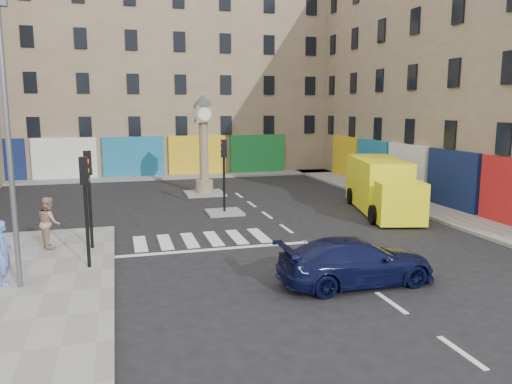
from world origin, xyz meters
name	(u,v)px	position (x,y,z in m)	size (l,w,h in m)	color
ground	(321,253)	(0.00, 0.00, 0.00)	(120.00, 120.00, 0.00)	black
sidewalk_right	(388,196)	(8.70, 10.00, 0.07)	(2.60, 30.00, 0.15)	gray
sidewalk_far	(161,177)	(-4.00, 22.20, 0.07)	(32.00, 2.40, 0.15)	gray
island_near	(224,212)	(-2.00, 8.00, 0.06)	(1.80, 1.80, 0.12)	gray
island_far	(205,193)	(-2.00, 14.00, 0.06)	(2.40, 2.40, 0.12)	gray
building_right	(484,65)	(15.00, 10.00, 8.00)	(10.00, 30.00, 16.00)	#9A8665
building_far	(152,71)	(-4.00, 28.00, 8.50)	(32.00, 10.00, 17.00)	gray
traffic_light_left_near	(85,194)	(-8.30, 0.20, 2.62)	(0.28, 0.22, 3.70)	black
traffic_light_left_far	(89,184)	(-8.30, 2.60, 2.62)	(0.28, 0.22, 3.70)	black
traffic_light_island	(224,164)	(-2.00, 8.00, 2.59)	(0.28, 0.22, 3.70)	black
lamp_post	(7,130)	(-10.20, -1.20, 4.79)	(0.50, 0.25, 8.30)	#595B60
clock_pillar	(204,138)	(-2.00, 14.00, 3.55)	(1.20, 1.20, 6.10)	#9A8665
navy_sedan	(356,261)	(-0.25, -3.32, 0.72)	(2.02, 4.96, 1.44)	black
yellow_van	(381,186)	(6.05, 6.29, 1.36)	(4.03, 7.82, 2.73)	yellow
pedestrian_blue	(4,252)	(-10.66, -0.81, 1.13)	(0.72, 0.47, 1.97)	#597FCD
pedestrian_tan	(49,222)	(-9.84, 3.11, 1.13)	(0.95, 0.74, 1.95)	tan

